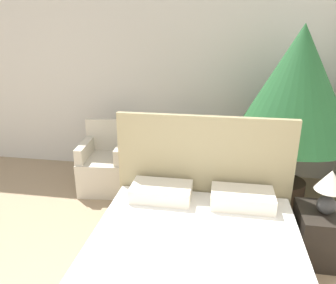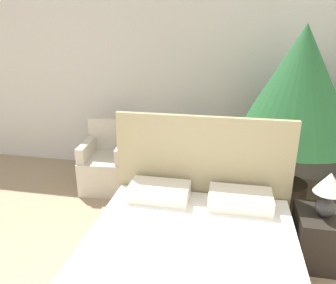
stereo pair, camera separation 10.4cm
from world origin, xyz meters
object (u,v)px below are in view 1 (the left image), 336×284
(potted_palm, at_px, (297,88))
(table_lamp, at_px, (330,187))
(armchair_near_window_left, at_px, (105,167))
(armchair_near_window_right, at_px, (178,173))
(nightstand, at_px, (319,235))
(bed, at_px, (193,273))

(potted_palm, bearing_deg, table_lamp, -81.34)
(armchair_near_window_left, bearing_deg, potted_palm, -5.93)
(armchair_near_window_left, relative_size, potted_palm, 0.42)
(potted_palm, relative_size, table_lamp, 5.05)
(armchair_near_window_right, bearing_deg, nightstand, -34.16)
(armchair_near_window_left, xyz_separation_m, table_lamp, (2.41, -1.02, 0.45))
(armchair_near_window_right, relative_size, potted_palm, 0.42)
(armchair_near_window_left, relative_size, table_lamp, 2.11)
(potted_palm, xyz_separation_m, nightstand, (0.15, -1.00, -1.16))
(armchair_near_window_left, bearing_deg, nightstand, -28.38)
(potted_palm, height_order, nightstand, potted_palm)
(armchair_near_window_right, bearing_deg, armchair_near_window_left, -179.29)
(bed, xyz_separation_m, armchair_near_window_left, (-1.31, 1.72, 0.01))
(armchair_near_window_left, xyz_separation_m, nightstand, (2.40, -1.00, -0.05))
(bed, bearing_deg, table_lamp, 32.57)
(bed, bearing_deg, armchair_near_window_left, 127.35)
(armchair_near_window_left, distance_m, nightstand, 2.61)
(bed, relative_size, table_lamp, 5.18)
(table_lamp, bearing_deg, armchair_near_window_right, 144.74)
(bed, bearing_deg, potted_palm, 61.23)
(armchair_near_window_left, distance_m, potted_palm, 2.51)
(nightstand, bearing_deg, armchair_near_window_left, 157.33)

